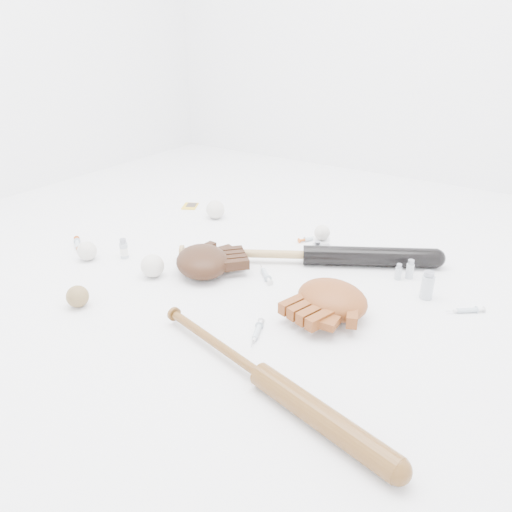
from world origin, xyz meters
The scene contains 21 objects.
bat_dark centered at (0.13, 0.21, 0.04)m, with size 0.98×0.07×0.07m, color black, non-canonical shape.
bat_wood centered at (0.36, -0.45, 0.03)m, with size 0.81×0.06×0.06m, color brown, non-canonical shape.
glove_dark centered at (-0.14, -0.06, 0.05)m, with size 0.26×0.26×0.10m, color black, non-canonical shape.
glove_tan centered at (0.35, -0.05, 0.05)m, with size 0.27×0.27×0.10m, color brown, non-canonical shape.
trading_card centered at (-0.63, 0.45, 0.00)m, with size 0.07×0.09×0.01m, color gold.
pedestal centered at (0.11, 0.36, 0.02)m, with size 0.06×0.06×0.04m, color white.
baseball_on_pedestal centered at (0.11, 0.36, 0.07)m, with size 0.06×0.06×0.06m, color beige.
baseball_left centered at (-0.57, -0.21, 0.04)m, with size 0.07×0.07×0.07m, color beige.
baseball_upper centered at (-0.43, 0.39, 0.04)m, with size 0.08×0.08×0.08m, color beige.
baseball_mid centered at (-0.27, -0.17, 0.04)m, with size 0.08×0.08×0.08m, color beige.
baseball_aged centered at (-0.33, -0.45, 0.03)m, with size 0.07×0.07×0.07m, color olive.
syringe_0 centered at (-0.70, -0.16, 0.01)m, with size 0.16×0.03×0.02m, color #ADBCC6, non-canonical shape.
syringe_1 centered at (0.06, 0.04, 0.01)m, with size 0.16×0.03×0.02m, color #ADBCC6, non-canonical shape.
syringe_2 centered at (0.05, 0.41, 0.01)m, with size 0.15×0.03×0.02m, color #ADBCC6, non-canonical shape.
syringe_3 centered at (0.23, -0.27, 0.01)m, with size 0.15×0.03×0.02m, color #ADBCC6, non-canonical shape.
syringe_4 centered at (0.70, 0.18, 0.01)m, with size 0.14×0.02×0.02m, color #ADBCC6, non-canonical shape.
vial_0 centered at (0.48, 0.30, 0.03)m, with size 0.03×0.03×0.07m, color #AFB8C1.
vial_1 centered at (0.45, 0.28, 0.03)m, with size 0.02×0.02×0.06m, color #AFB8C1.
vial_2 centered at (0.14, 0.26, 0.04)m, with size 0.03×0.03×0.07m, color #AFB8C1.
vial_3 centered at (0.57, 0.20, 0.05)m, with size 0.04×0.04×0.09m, color #AFB8C1.
vial_4 centered at (-0.47, -0.12, 0.04)m, with size 0.03×0.03×0.08m, color #AFB8C1.
Camera 1 is at (0.88, -1.27, 0.81)m, focal length 35.00 mm.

